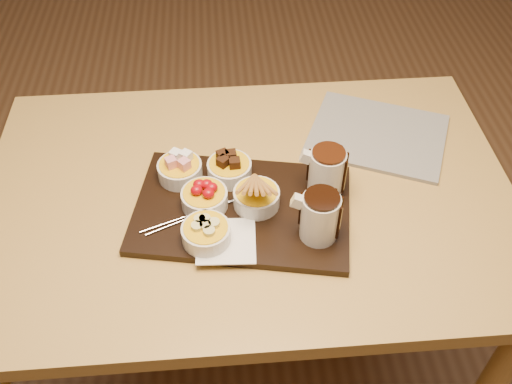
{
  "coord_description": "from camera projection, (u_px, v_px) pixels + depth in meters",
  "views": [
    {
      "loc": [
        -0.05,
        -0.89,
        1.67
      ],
      "look_at": [
        0.01,
        -0.06,
        0.81
      ],
      "focal_mm": 40.0,
      "sensor_mm": 36.0,
      "label": 1
    }
  ],
  "objects": [
    {
      "name": "fondue_skewers",
      "position": [
        198.0,
        212.0,
        1.21
      ],
      "size": [
        0.12,
        0.25,
        0.01
      ],
      "primitive_type": null,
      "rotation": [
        0.0,
        0.0,
        -1.2
      ],
      "color": "silver",
      "rests_on": "serving_board"
    },
    {
      "name": "dining_table",
      "position": [
        249.0,
        220.0,
        1.36
      ],
      "size": [
        1.2,
        0.8,
        0.75
      ],
      "color": "#B48E43",
      "rests_on": "ground"
    },
    {
      "name": "serving_board",
      "position": [
        242.0,
        209.0,
        1.23
      ],
      "size": [
        0.51,
        0.38,
        0.02
      ],
      "primitive_type": "cube",
      "rotation": [
        0.0,
        0.0,
        -0.19
      ],
      "color": "black",
      "rests_on": "dining_table"
    },
    {
      "name": "newspaper",
      "position": [
        378.0,
        135.0,
        1.41
      ],
      "size": [
        0.4,
        0.37,
        0.01
      ],
      "primitive_type": "cube",
      "rotation": [
        0.0,
        0.0,
        -0.41
      ],
      "color": "beige",
      "rests_on": "dining_table"
    },
    {
      "name": "ground",
      "position": [
        251.0,
        353.0,
        1.83
      ],
      "size": [
        5.0,
        5.0,
        0.0
      ],
      "primitive_type": "plane",
      "color": "brown",
      "rests_on": "ground"
    },
    {
      "name": "bowl_marshmallows",
      "position": [
        180.0,
        171.0,
        1.28
      ],
      "size": [
        0.1,
        0.1,
        0.04
      ],
      "primitive_type": "cylinder",
      "color": "beige",
      "rests_on": "serving_board"
    },
    {
      "name": "pitcher_dark_chocolate",
      "position": [
        320.0,
        217.0,
        1.14
      ],
      "size": [
        0.09,
        0.09,
        0.11
      ],
      "primitive_type": "cylinder",
      "rotation": [
        0.0,
        0.0,
        -0.19
      ],
      "color": "silver",
      "rests_on": "serving_board"
    },
    {
      "name": "napkin",
      "position": [
        226.0,
        241.0,
        1.16
      ],
      "size": [
        0.13,
        0.13,
        0.0
      ],
      "primitive_type": "cube",
      "rotation": [
        0.0,
        0.0,
        -0.05
      ],
      "color": "white",
      "rests_on": "serving_board"
    },
    {
      "name": "bowl_strawberries",
      "position": [
        205.0,
        199.0,
        1.22
      ],
      "size": [
        0.1,
        0.1,
        0.04
      ],
      "primitive_type": "cylinder",
      "color": "beige",
      "rests_on": "serving_board"
    },
    {
      "name": "bowl_biscotti",
      "position": [
        256.0,
        198.0,
        1.22
      ],
      "size": [
        0.1,
        0.1,
        0.04
      ],
      "primitive_type": "cylinder",
      "color": "beige",
      "rests_on": "serving_board"
    },
    {
      "name": "bowl_cake",
      "position": [
        230.0,
        170.0,
        1.28
      ],
      "size": [
        0.1,
        0.1,
        0.04
      ],
      "primitive_type": "cylinder",
      "color": "beige",
      "rests_on": "serving_board"
    },
    {
      "name": "pitcher_milk_chocolate",
      "position": [
        327.0,
        172.0,
        1.22
      ],
      "size": [
        0.09,
        0.09,
        0.11
      ],
      "primitive_type": "cylinder",
      "rotation": [
        0.0,
        0.0,
        -0.19
      ],
      "color": "silver",
      "rests_on": "serving_board"
    },
    {
      "name": "bowl_bananas",
      "position": [
        206.0,
        234.0,
        1.15
      ],
      "size": [
        0.1,
        0.1,
        0.04
      ],
      "primitive_type": "cylinder",
      "color": "beige",
      "rests_on": "serving_board"
    }
  ]
}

